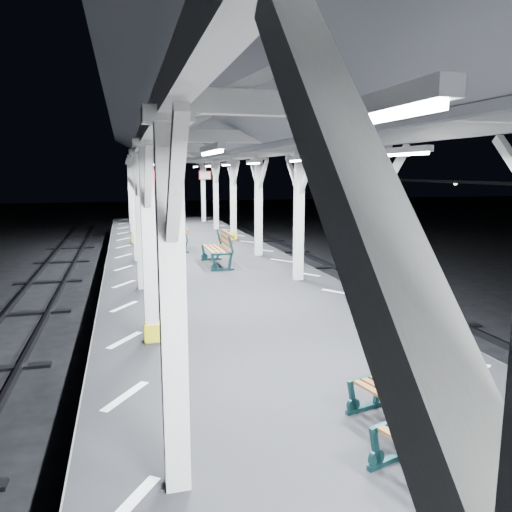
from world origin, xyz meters
name	(u,v)px	position (x,y,z in m)	size (l,w,h in m)	color
ground	(306,442)	(0.00, 0.00, 0.00)	(120.00, 120.00, 0.00)	black
platform	(306,410)	(0.00, 0.00, 0.50)	(6.00, 50.00, 1.00)	black
hazard_stripes_left	(126,396)	(-2.45, 0.00, 1.00)	(1.00, 48.00, 0.01)	silver
hazard_stripes_right	(459,359)	(2.45, 0.00, 1.00)	(1.00, 48.00, 0.01)	silver
canopy	(312,112)	(0.00, -0.02, 4.56)	(5.40, 49.00, 4.65)	silver
bench_near	(471,454)	(0.38, -2.90, 1.47)	(1.05, 1.73, 0.88)	#0F2D2E
bench_mid	(420,398)	(0.58, -1.82, 1.45)	(0.91, 1.63, 0.84)	#0F2D2E
bench_far	(220,248)	(0.40, 8.54, 1.54)	(0.71, 1.88, 1.02)	#0F2D2E
bench_extra	(182,238)	(-0.38, 11.82, 1.42)	(0.64, 1.50, 0.79)	#0F2D2E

